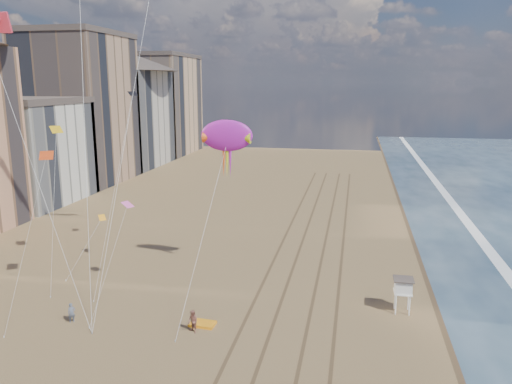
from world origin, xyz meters
TOP-DOWN VIEW (x-y plane):
  - wet_sand at (19.00, 40.00)m, footprint 260.00×260.00m
  - foam at (23.20, 40.00)m, footprint 260.00×260.00m
  - tracks at (2.55, 30.00)m, footprint 7.68×120.00m
  - buildings at (-45.73, 65.59)m, footprint 34.72×131.35m
  - lifeguard_stand at (11.70, 23.51)m, footprint 1.69×1.69m
  - grounded_kite at (-4.44, 17.83)m, footprint 2.13×1.44m
  - show_kite at (-4.96, 28.34)m, footprint 4.78×7.30m
  - kite_flyer_a at (-15.17, 16.22)m, footprint 0.72×0.69m
  - kite_flyer_b at (-4.80, 16.51)m, footprint 1.14×1.09m
  - small_kites at (-18.19, 25.17)m, footprint 10.14×12.96m

SIDE VIEW (x-z plane):
  - wet_sand at x=19.00m, z-range 0.00..0.00m
  - foam at x=23.20m, z-range 0.00..0.00m
  - tracks at x=2.55m, z-range 0.00..0.01m
  - grounded_kite at x=-4.44m, z-range 0.00..0.23m
  - kite_flyer_a at x=-15.17m, z-range 0.00..1.65m
  - kite_flyer_b at x=-4.80m, z-range 0.00..1.85m
  - lifeguard_stand at x=11.70m, z-range 0.83..3.88m
  - small_kites at x=-18.19m, z-range 5.84..19.68m
  - buildings at x=-45.73m, z-range -0.95..28.05m
  - show_kite at x=-4.96m, z-range 4.85..23.85m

